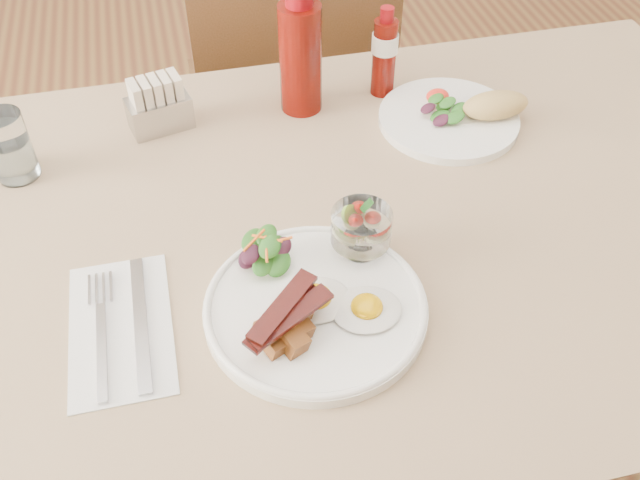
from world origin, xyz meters
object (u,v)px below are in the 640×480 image
chair_far (289,97)px  sugar_caddy (159,107)px  table (374,259)px  main_plate (316,308)px  hot_sauce_bottle (384,53)px  fruit_cup (361,227)px  ketchup_bottle (300,56)px  water_glass (11,150)px  second_plate (460,115)px

chair_far → sugar_caddy: (-0.28, -0.38, 0.27)m
table → main_plate: bearing=-129.7°
hot_sauce_bottle → fruit_cup: bearing=-111.1°
table → chair_far: 0.68m
ketchup_bottle → sugar_caddy: size_ratio=1.88×
fruit_cup → sugar_caddy: 0.43m
fruit_cup → water_glass: water_glass is taller
second_plate → sugar_caddy: size_ratio=2.28×
table → water_glass: size_ratio=12.32×
ketchup_bottle → chair_far: bearing=82.6°
table → main_plate: 0.22m
chair_far → fruit_cup: bearing=-93.8°
main_plate → sugar_caddy: (-0.16, 0.44, 0.03)m
fruit_cup → hot_sauce_bottle: size_ratio=0.51×
chair_far → ketchup_bottle: ketchup_bottle is taller
hot_sauce_bottle → sugar_caddy: 0.38m
water_glass → sugar_caddy: bearing=18.5°
fruit_cup → table: bearing=57.6°
hot_sauce_bottle → water_glass: hot_sauce_bottle is taller
main_plate → fruit_cup: size_ratio=3.49×
main_plate → water_glass: bearing=135.8°
second_plate → ketchup_bottle: size_ratio=1.21×
hot_sauce_bottle → water_glass: (-0.60, -0.09, -0.03)m
table → chair_far: bearing=90.0°
hot_sauce_bottle → water_glass: 0.61m
chair_far → sugar_caddy: size_ratio=8.52×
fruit_cup → hot_sauce_bottle: bearing=68.9°
ketchup_bottle → table: bearing=-80.7°
sugar_caddy → second_plate: bearing=-25.3°
chair_far → hot_sauce_bottle: bearing=-74.7°
chair_far → hot_sauce_bottle: (0.10, -0.36, 0.30)m
second_plate → water_glass: size_ratio=2.30×
chair_far → fruit_cup: size_ratio=11.60×
fruit_cup → sugar_caddy: bearing=122.8°
chair_far → fruit_cup: (-0.05, -0.74, 0.29)m
chair_far → second_plate: chair_far is taller
ketchup_bottle → water_glass: bearing=-170.3°
table → water_glass: (-0.50, 0.21, 0.14)m
chair_far → water_glass: (-0.50, -0.45, 0.27)m
table → sugar_caddy: size_ratio=12.19×
main_plate → sugar_caddy: 0.47m
second_plate → ketchup_bottle: (-0.24, 0.10, 0.08)m
chair_far → table: bearing=-90.0°
table → sugar_caddy: sugar_caddy is taller
chair_far → main_plate: (-0.13, -0.82, 0.24)m
fruit_cup → second_plate: fruit_cup is taller
sugar_caddy → fruit_cup: bearing=-70.7°
chair_far → hot_sauce_bottle: 0.48m
ketchup_bottle → sugar_caddy: ketchup_bottle is taller
second_plate → hot_sauce_bottle: 0.16m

